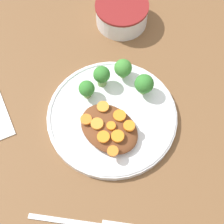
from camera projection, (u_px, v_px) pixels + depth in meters
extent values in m
plane|color=brown|center=(112.00, 118.00, 0.79)|extent=(4.00, 4.00, 0.00)
cylinder|color=white|center=(112.00, 117.00, 0.79)|extent=(0.27, 0.27, 0.01)
torus|color=white|center=(112.00, 115.00, 0.78)|extent=(0.27, 0.27, 0.01)
cylinder|color=silver|center=(122.00, 13.00, 0.89)|extent=(0.12, 0.12, 0.06)
cylinder|color=maroon|center=(122.00, 6.00, 0.87)|extent=(0.13, 0.13, 0.01)
cylinder|color=white|center=(122.00, 8.00, 0.87)|extent=(0.10, 0.10, 0.01)
ellipsoid|color=brown|center=(109.00, 128.00, 0.75)|extent=(0.13, 0.10, 0.02)
cylinder|color=#759E51|center=(102.00, 80.00, 0.80)|extent=(0.02, 0.02, 0.03)
sphere|color=#337A2D|center=(102.00, 74.00, 0.78)|extent=(0.04, 0.04, 0.04)
cylinder|color=#7FA85B|center=(143.00, 89.00, 0.80)|extent=(0.01, 0.01, 0.02)
sphere|color=#337A2D|center=(144.00, 84.00, 0.78)|extent=(0.04, 0.04, 0.04)
cylinder|color=#7FA85B|center=(123.00, 73.00, 0.82)|extent=(0.01, 0.01, 0.02)
sphere|color=#3D8433|center=(123.00, 68.00, 0.80)|extent=(0.04, 0.04, 0.04)
cylinder|color=#759E51|center=(88.00, 92.00, 0.79)|extent=(0.02, 0.02, 0.02)
sphere|color=#337A2D|center=(87.00, 88.00, 0.78)|extent=(0.03, 0.03, 0.03)
cylinder|color=orange|center=(98.00, 125.00, 0.74)|extent=(0.03, 0.03, 0.00)
cylinder|color=orange|center=(129.00, 126.00, 0.74)|extent=(0.02, 0.02, 0.01)
cylinder|color=orange|center=(118.00, 136.00, 0.73)|extent=(0.03, 0.03, 0.01)
cylinder|color=orange|center=(111.00, 126.00, 0.74)|extent=(0.02, 0.02, 0.01)
cylinder|color=orange|center=(113.00, 151.00, 0.71)|extent=(0.02, 0.02, 0.01)
cylinder|color=orange|center=(86.00, 119.00, 0.74)|extent=(0.02, 0.02, 0.01)
cylinder|color=orange|center=(103.00, 107.00, 0.76)|extent=(0.02, 0.02, 0.00)
cylinder|color=orange|center=(120.00, 115.00, 0.75)|extent=(0.03, 0.03, 0.00)
cylinder|color=orange|center=(103.00, 137.00, 0.73)|extent=(0.02, 0.02, 0.01)
cube|color=silver|center=(65.00, 221.00, 0.69)|extent=(0.12, 0.09, 0.01)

